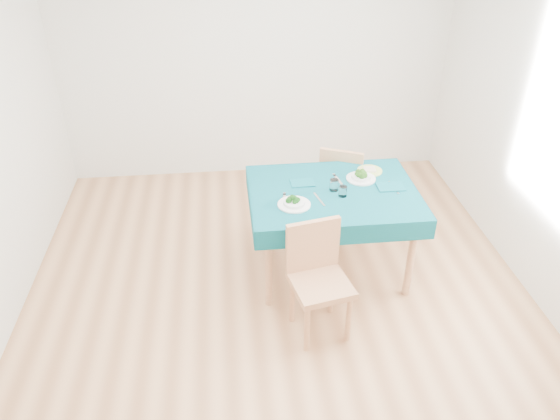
{
  "coord_description": "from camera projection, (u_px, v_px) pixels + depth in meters",
  "views": [
    {
      "loc": [
        -0.36,
        -3.24,
        2.89
      ],
      "look_at": [
        0.0,
        0.0,
        0.85
      ],
      "focal_mm": 35.0,
      "sensor_mm": 36.0,
      "label": 1
    }
  ],
  "objects": [
    {
      "name": "room_shell",
      "position": [
        280.0,
        146.0,
        3.58
      ],
      "size": [
        4.02,
        4.52,
        2.73
      ],
      "color": "#A97046",
      "rests_on": "ground"
    },
    {
      "name": "knife_far",
      "position": [
        394.0,
        188.0,
        4.3
      ],
      "size": [
        0.03,
        0.21,
        0.0
      ],
      "primitive_type": "cube",
      "rotation": [
        0.0,
        0.0,
        0.09
      ],
      "color": "silver",
      "rests_on": "table"
    },
    {
      "name": "tumbler_side",
      "position": [
        343.0,
        191.0,
        4.17
      ],
      "size": [
        0.06,
        0.06,
        0.08
      ],
      "primitive_type": "cylinder",
      "color": "white",
      "rests_on": "table"
    },
    {
      "name": "tumbler_center",
      "position": [
        334.0,
        185.0,
        4.25
      ],
      "size": [
        0.07,
        0.07,
        0.09
      ],
      "primitive_type": "cylinder",
      "color": "white",
      "rests_on": "table"
    },
    {
      "name": "chair_far",
      "position": [
        344.0,
        180.0,
        4.99
      ],
      "size": [
        0.52,
        0.54,
        0.95
      ],
      "primitive_type": "cube",
      "rotation": [
        0.0,
        0.0,
        2.71
      ],
      "color": "tan",
      "rests_on": "ground"
    },
    {
      "name": "napkin_far",
      "position": [
        391.0,
        187.0,
        4.3
      ],
      "size": [
        0.21,
        0.15,
        0.01
      ],
      "primitive_type": "cube",
      "rotation": [
        0.0,
        0.0,
        -0.01
      ],
      "color": "#0B5662",
      "rests_on": "table"
    },
    {
      "name": "bowl_far",
      "position": [
        361.0,
        175.0,
        4.4
      ],
      "size": [
        0.24,
        0.24,
        0.07
      ],
      "primitive_type": null,
      "color": "white",
      "rests_on": "table"
    },
    {
      "name": "bowl_near",
      "position": [
        294.0,
        201.0,
        4.06
      ],
      "size": [
        0.25,
        0.25,
        0.08
      ],
      "primitive_type": null,
      "color": "white",
      "rests_on": "table"
    },
    {
      "name": "fork_near",
      "position": [
        284.0,
        199.0,
        4.15
      ],
      "size": [
        0.05,
        0.16,
        0.0
      ],
      "primitive_type": "cube",
      "rotation": [
        0.0,
        0.0,
        -0.16
      ],
      "color": "silver",
      "rests_on": "table"
    },
    {
      "name": "table",
      "position": [
        331.0,
        231.0,
        4.46
      ],
      "size": [
        1.31,
        1.0,
        0.76
      ],
      "primitive_type": "cube",
      "color": "#084D59",
      "rests_on": "ground"
    },
    {
      "name": "side_plate",
      "position": [
        370.0,
        171.0,
        4.53
      ],
      "size": [
        0.21,
        0.21,
        0.01
      ],
      "primitive_type": "cylinder",
      "color": "#B6CD64",
      "rests_on": "table"
    },
    {
      "name": "bread_slice",
      "position": [
        370.0,
        169.0,
        4.53
      ],
      "size": [
        0.1,
        0.1,
        0.01
      ],
      "primitive_type": "cube",
      "rotation": [
        0.0,
        0.0,
        -0.08
      ],
      "color": "beige",
      "rests_on": "side_plate"
    },
    {
      "name": "chair_near",
      "position": [
        321.0,
        278.0,
        3.77
      ],
      "size": [
        0.47,
        0.5,
        0.98
      ],
      "primitive_type": "cube",
      "rotation": [
        0.0,
        0.0,
        0.21
      ],
      "color": "tan",
      "rests_on": "ground"
    },
    {
      "name": "napkin_near",
      "position": [
        302.0,
        183.0,
        4.35
      ],
      "size": [
        0.19,
        0.14,
        0.01
      ],
      "primitive_type": "cube",
      "rotation": [
        0.0,
        0.0,
        0.04
      ],
      "color": "#0B5662",
      "rests_on": "table"
    },
    {
      "name": "knife_near",
      "position": [
        319.0,
        199.0,
        4.15
      ],
      "size": [
        0.06,
        0.21,
        0.0
      ],
      "primitive_type": "cube",
      "rotation": [
        0.0,
        0.0,
        0.22
      ],
      "color": "silver",
      "rests_on": "table"
    },
    {
      "name": "fork_far",
      "position": [
        338.0,
        179.0,
        4.41
      ],
      "size": [
        0.05,
        0.17,
        0.0
      ],
      "primitive_type": "cube",
      "rotation": [
        0.0,
        0.0,
        0.17
      ],
      "color": "silver",
      "rests_on": "table"
    }
  ]
}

